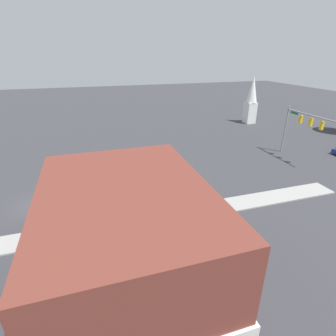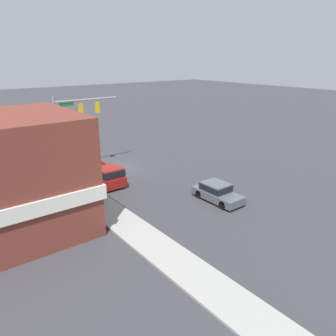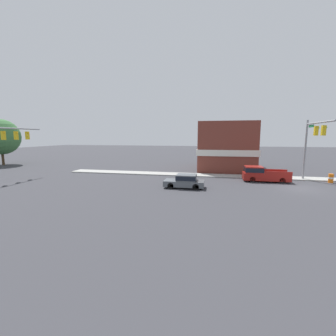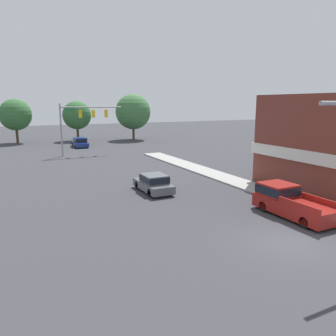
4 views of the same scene
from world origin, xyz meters
TOP-DOWN VIEW (x-y plane):
  - ground_plane at (0.00, 0.00)m, footprint 200.00×200.00m
  - sidewalk_curb at (5.70, 0.00)m, footprint 2.40×60.00m
  - far_signal_assembly at (-2.84, 33.26)m, footprint 8.30×0.49m
  - car_lead at (-2.11, 11.81)m, footprint 1.84×4.21m
  - pickup_truck_parked at (3.26, 3.15)m, footprint 2.07×5.28m
  - corner_brick_building at (13.24, 7.04)m, footprint 11.98×8.78m
  - church_steeple at (-22.59, 38.63)m, footprint 2.24×2.24m

SIDE VIEW (x-z plane):
  - ground_plane at x=0.00m, z-range 0.00..0.00m
  - sidewalk_curb at x=5.70m, z-range 0.00..0.14m
  - car_lead at x=-2.11m, z-range 0.03..1.47m
  - pickup_truck_parked at x=3.26m, z-range -0.01..1.79m
  - corner_brick_building at x=13.24m, z-range -0.08..7.50m
  - church_steeple at x=-22.59m, z-range 0.22..9.78m
  - far_signal_assembly at x=-2.84m, z-range 1.66..8.55m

